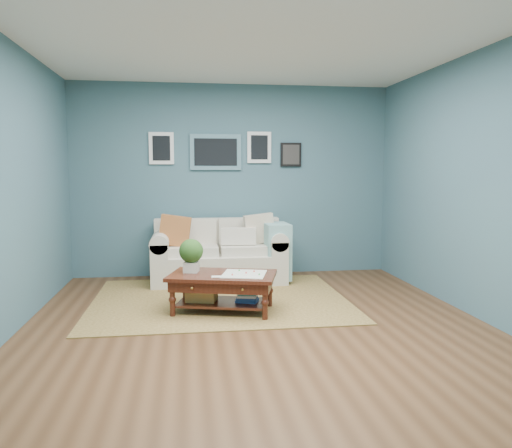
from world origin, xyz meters
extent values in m
plane|color=brown|center=(0.00, 0.00, 0.00)|extent=(5.00, 5.00, 0.00)
plane|color=white|center=(0.00, 0.00, 2.70)|extent=(5.00, 5.00, 0.00)
cube|color=#3E5E6E|center=(0.00, 2.50, 1.35)|extent=(4.50, 0.02, 2.70)
cube|color=#3E5E6E|center=(0.00, -2.50, 1.35)|extent=(4.50, 0.02, 2.70)
cube|color=#3E5E6E|center=(-2.25, 0.00, 1.35)|extent=(0.02, 5.00, 2.70)
cube|color=#3E5E6E|center=(2.25, 0.00, 1.35)|extent=(0.02, 5.00, 2.70)
cube|color=slate|center=(-0.25, 2.48, 1.75)|extent=(0.72, 0.03, 0.50)
cube|color=black|center=(-0.25, 2.46, 1.75)|extent=(0.60, 0.01, 0.38)
cube|color=white|center=(-1.00, 2.48, 1.80)|extent=(0.34, 0.03, 0.44)
cube|color=white|center=(0.37, 2.48, 1.82)|extent=(0.34, 0.03, 0.44)
cube|color=black|center=(0.83, 2.48, 1.72)|extent=(0.30, 0.03, 0.34)
cube|color=brown|center=(-0.29, 1.04, 0.01)|extent=(2.90, 2.32, 0.01)
cube|color=beige|center=(-0.25, 1.99, 0.19)|extent=(1.31, 0.81, 0.39)
cube|color=beige|center=(-0.25, 2.30, 0.61)|extent=(1.72, 0.20, 0.44)
cube|color=beige|center=(-1.01, 1.99, 0.29)|extent=(0.22, 0.81, 0.57)
cube|color=beige|center=(0.52, 1.99, 0.29)|extent=(0.22, 0.81, 0.57)
cylinder|color=beige|center=(-1.01, 1.99, 0.57)|extent=(0.24, 0.81, 0.24)
cylinder|color=beige|center=(0.52, 1.99, 0.57)|extent=(0.24, 0.81, 0.24)
cube|color=beige|center=(-0.60, 1.93, 0.45)|extent=(0.66, 0.52, 0.12)
cube|color=beige|center=(0.10, 1.93, 0.45)|extent=(0.66, 0.52, 0.12)
cube|color=beige|center=(-0.60, 2.19, 0.67)|extent=(0.66, 0.11, 0.33)
cube|color=beige|center=(0.10, 2.19, 0.67)|extent=(0.66, 0.11, 0.33)
cube|color=#B05525|center=(-0.82, 1.94, 0.71)|extent=(0.45, 0.16, 0.44)
cube|color=beige|center=(0.31, 2.01, 0.71)|extent=(0.44, 0.17, 0.43)
cube|color=beige|center=(0.01, 1.90, 0.63)|extent=(0.46, 0.11, 0.22)
cube|color=#86BCBC|center=(0.52, 1.88, 0.42)|extent=(0.31, 0.51, 0.74)
cube|color=black|center=(-0.30, 0.55, 0.39)|extent=(1.23, 0.90, 0.04)
cube|color=black|center=(-0.30, 0.55, 0.32)|extent=(1.14, 0.81, 0.11)
cube|color=black|center=(-0.30, 0.55, 0.10)|extent=(1.03, 0.70, 0.02)
sphere|color=gold|center=(-0.62, 0.33, 0.32)|extent=(0.03, 0.03, 0.03)
sphere|color=gold|center=(-0.13, 0.20, 0.32)|extent=(0.03, 0.03, 0.03)
cylinder|color=black|center=(-0.82, 0.43, 0.19)|extent=(0.05, 0.05, 0.38)
cylinder|color=black|center=(0.10, 0.19, 0.19)|extent=(0.05, 0.05, 0.38)
cylinder|color=black|center=(-0.69, 0.91, 0.19)|extent=(0.05, 0.05, 0.38)
cylinder|color=black|center=(0.23, 0.66, 0.19)|extent=(0.05, 0.05, 0.38)
cube|color=silver|center=(-0.62, 0.68, 0.47)|extent=(0.18, 0.18, 0.11)
sphere|color=#28451B|center=(-0.62, 0.68, 0.64)|extent=(0.26, 0.26, 0.26)
cube|color=white|center=(-0.08, 0.49, 0.42)|extent=(0.54, 0.54, 0.01)
cube|color=#A57D47|center=(-0.52, 0.61, 0.21)|extent=(0.36, 0.29, 0.18)
cube|color=#24498E|center=(-0.04, 0.50, 0.17)|extent=(0.26, 0.22, 0.10)
camera|label=1|loc=(-0.66, -4.61, 1.50)|focal=35.00mm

